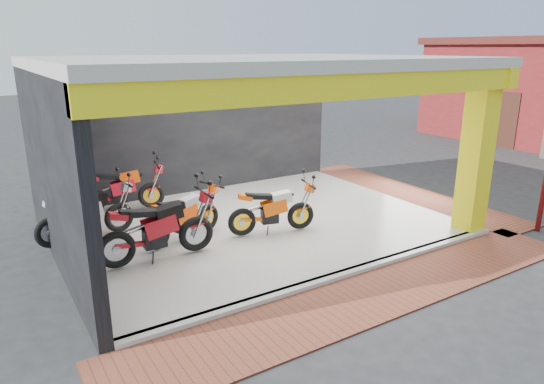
{
  "coord_description": "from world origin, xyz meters",
  "views": [
    {
      "loc": [
        -5.18,
        -6.91,
        3.88
      ],
      "look_at": [
        0.11,
        1.54,
        0.9
      ],
      "focal_mm": 32.0,
      "sensor_mm": 36.0,
      "label": 1
    }
  ],
  "objects": [
    {
      "name": "moto_row_c",
      "position": [
        -1.69,
        4.17,
        0.75
      ],
      "size": [
        2.24,
        1.18,
        1.3
      ],
      "primitive_type": null,
      "rotation": [
        0.0,
        0.0,
        -0.19
      ],
      "color": "red",
      "rests_on": "showroom_floor"
    },
    {
      "name": "floor_kerb",
      "position": [
        0.0,
        -1.02,
        0.05
      ],
      "size": [
        8.0,
        0.2,
        0.1
      ],
      "primitive_type": "cube",
      "color": "silver",
      "rests_on": "ground"
    },
    {
      "name": "showroom_floor",
      "position": [
        0.0,
        2.0,
        0.05
      ],
      "size": [
        8.0,
        6.0,
        0.1
      ],
      "primitive_type": "cube",
      "color": "silver",
      "rests_on": "ground"
    },
    {
      "name": "left_wall",
      "position": [
        -4.1,
        2.0,
        1.75
      ],
      "size": [
        0.2,
        6.2,
        3.5
      ],
      "primitive_type": "cube",
      "color": "black",
      "rests_on": "ground"
    },
    {
      "name": "moto_hero",
      "position": [
        0.54,
        1.07,
        0.71
      ],
      "size": [
        2.12,
        1.21,
        1.22
      ],
      "primitive_type": null,
      "rotation": [
        0.0,
        0.0,
        -0.25
      ],
      "color": "#FD5C0A",
      "rests_on": "showroom_floor"
    },
    {
      "name": "ground",
      "position": [
        0.0,
        0.0,
        0.0
      ],
      "size": [
        80.0,
        80.0,
        0.0
      ],
      "primitive_type": "plane",
      "color": "#2D2D30",
      "rests_on": "ground"
    },
    {
      "name": "corner_column",
      "position": [
        3.75,
        -0.75,
        1.75
      ],
      "size": [
        0.5,
        0.5,
        3.5
      ],
      "primitive_type": "cube",
      "color": "yellow",
      "rests_on": "ground"
    },
    {
      "name": "paver_right",
      "position": [
        4.8,
        2.0,
        0.01
      ],
      "size": [
        1.4,
        7.0,
        0.03
      ],
      "primitive_type": "cube",
      "color": "brown",
      "rests_on": "ground"
    },
    {
      "name": "header_beam_front",
      "position": [
        0.0,
        -1.0,
        3.3
      ],
      "size": [
        8.4,
        0.3,
        0.4
      ],
      "primitive_type": "cube",
      "color": "yellow",
      "rests_on": "corner_column"
    },
    {
      "name": "showroom_ceiling",
      "position": [
        0.0,
        2.0,
        3.6
      ],
      "size": [
        8.4,
        6.4,
        0.2
      ],
      "primitive_type": "cube",
      "color": "beige",
      "rests_on": "corner_column"
    },
    {
      "name": "moto_row_d",
      "position": [
        -2.8,
        2.97,
        0.74
      ],
      "size": [
        2.18,
        1.03,
        1.29
      ],
      "primitive_type": null,
      "rotation": [
        0.0,
        0.0,
        0.12
      ],
      "color": "#B4B6BC",
      "rests_on": "showroom_floor"
    },
    {
      "name": "back_wall",
      "position": [
        0.0,
        5.1,
        1.75
      ],
      "size": [
        8.2,
        0.2,
        3.5
      ],
      "primitive_type": "cube",
      "color": "black",
      "rests_on": "ground"
    },
    {
      "name": "moto_row_b",
      "position": [
        -1.83,
        1.16,
        0.8
      ],
      "size": [
        2.33,
        0.92,
        1.41
      ],
      "primitive_type": null,
      "rotation": [
        0.0,
        0.0,
        -0.03
      ],
      "color": "#B0121D",
      "rests_on": "showroom_floor"
    },
    {
      "name": "paver_front",
      "position": [
        0.0,
        -1.8,
        0.01
      ],
      "size": [
        9.0,
        1.4,
        0.03
      ],
      "primitive_type": "cube",
      "color": "brown",
      "rests_on": "ground"
    },
    {
      "name": "moto_row_a",
      "position": [
        -1.21,
        2.02,
        0.71
      ],
      "size": [
        2.12,
        1.3,
        1.22
      ],
      "primitive_type": null,
      "rotation": [
        0.0,
        0.0,
        0.3
      ],
      "color": "#FF4C0A",
      "rests_on": "showroom_floor"
    },
    {
      "name": "header_beam_right",
      "position": [
        4.0,
        2.0,
        3.3
      ],
      "size": [
        0.3,
        6.4,
        0.4
      ],
      "primitive_type": "cube",
      "color": "yellow",
      "rests_on": "corner_column"
    }
  ]
}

